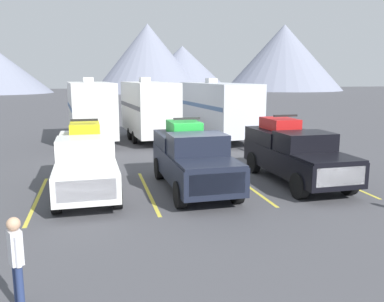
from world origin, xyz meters
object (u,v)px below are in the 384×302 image
at_px(pickup_truck_c, 294,152).
at_px(person_b, 16,258).
at_px(camper_trailer_b, 149,108).
at_px(camper_trailer_c, 218,107).
at_px(camper_trailer_a, 91,109).
at_px(pickup_truck_a, 86,160).
at_px(pickup_truck_b, 192,157).

bearing_deg(pickup_truck_c, person_b, -141.46).
bearing_deg(camper_trailer_b, camper_trailer_c, -4.66).
bearing_deg(pickup_truck_c, camper_trailer_c, 88.71).
height_order(pickup_truck_c, camper_trailer_c, camper_trailer_c).
relative_size(camper_trailer_a, person_b, 4.53).
height_order(pickup_truck_a, camper_trailer_a, camper_trailer_a).
distance_m(camper_trailer_b, person_b, 18.86).
distance_m(camper_trailer_a, camper_trailer_c, 7.90).
bearing_deg(pickup_truck_c, pickup_truck_b, -178.57).
bearing_deg(person_b, camper_trailer_a, 86.27).
bearing_deg(pickup_truck_b, camper_trailer_c, 68.51).
distance_m(pickup_truck_a, pickup_truck_c, 7.79).
distance_m(camper_trailer_a, person_b, 18.31).
distance_m(pickup_truck_b, camper_trailer_a, 11.89).
height_order(camper_trailer_b, person_b, camper_trailer_b).
relative_size(pickup_truck_a, camper_trailer_b, 0.72).
bearing_deg(camper_trailer_a, pickup_truck_b, -72.42).
height_order(pickup_truck_c, person_b, pickup_truck_c).
relative_size(pickup_truck_b, camper_trailer_c, 0.60).
bearing_deg(camper_trailer_a, camper_trailer_b, -0.05).
xyz_separation_m(pickup_truck_a, person_b, (-1.05, -7.40, -0.15)).
relative_size(camper_trailer_a, camper_trailer_b, 0.98).
relative_size(pickup_truck_a, pickup_truck_c, 1.01).
bearing_deg(camper_trailer_b, pickup_truck_b, -89.62).
bearing_deg(camper_trailer_b, pickup_truck_c, -69.72).
bearing_deg(pickup_truck_a, camper_trailer_c, 52.53).
xyz_separation_m(camper_trailer_a, camper_trailer_b, (3.51, -0.00, -0.00)).
xyz_separation_m(pickup_truck_a, camper_trailer_c, (8.03, 10.48, 0.91)).
bearing_deg(camper_trailer_c, pickup_truck_b, -111.49).
bearing_deg(camper_trailer_b, person_b, -104.44).
bearing_deg(camper_trailer_a, camper_trailer_c, -2.61).
xyz_separation_m(pickup_truck_c, person_b, (-8.83, -7.04, -0.16)).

